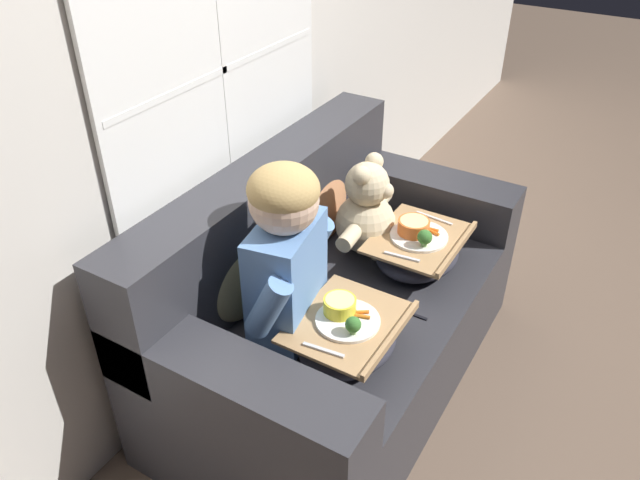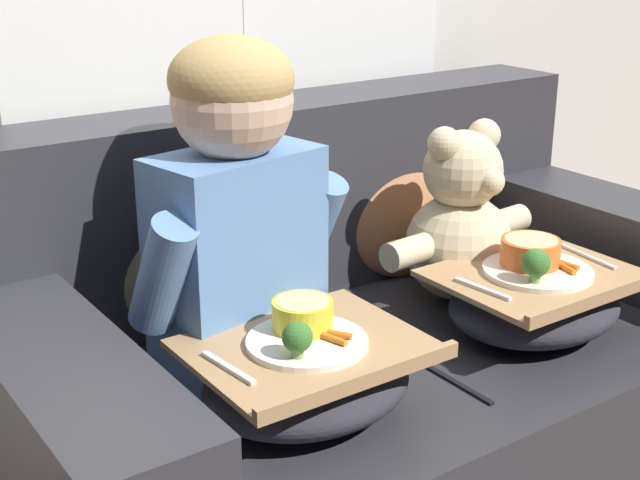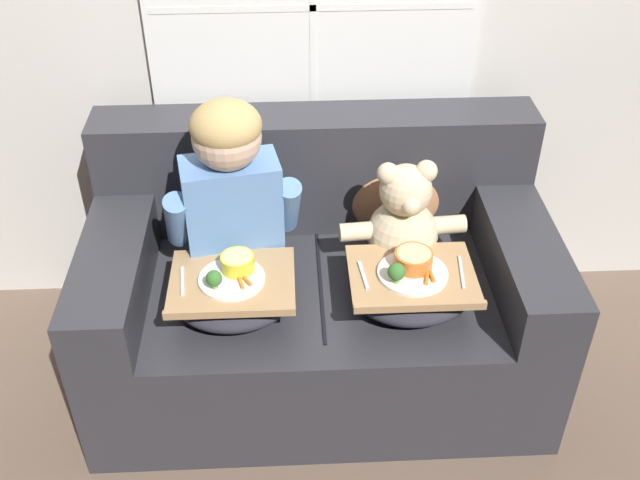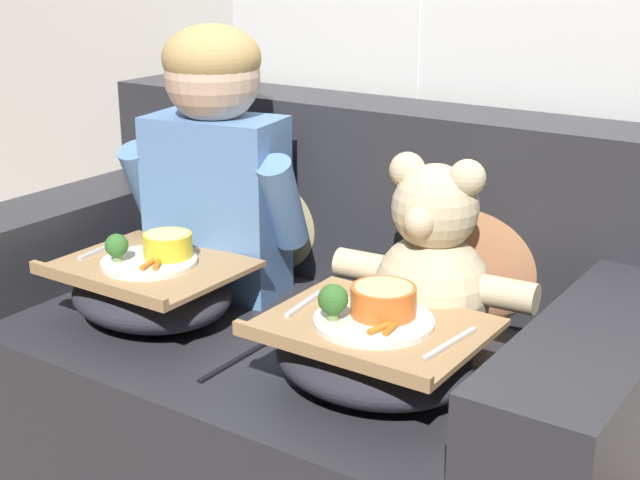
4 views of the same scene
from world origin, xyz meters
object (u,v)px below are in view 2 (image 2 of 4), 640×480
throw_pillow_behind_child (188,250)px  lap_tray_child (307,375)px  lap_tray_teddy (535,299)px  throw_pillow_behind_teddy (401,202)px  couch (357,377)px  child_figure (235,193)px  teddy_bear (462,226)px

throw_pillow_behind_child → lap_tray_child: 0.47m
throw_pillow_behind_child → lap_tray_teddy: throw_pillow_behind_child is taller
throw_pillow_behind_teddy → lap_tray_teddy: size_ratio=0.94×
throw_pillow_behind_teddy → lap_tray_child: bearing=-142.5°
couch → throw_pillow_behind_teddy: (0.30, 0.22, 0.31)m
lap_tray_teddy → child_figure: bearing=158.0°
couch → throw_pillow_behind_teddy: size_ratio=4.15×
couch → teddy_bear: size_ratio=3.56×
teddy_bear → lap_tray_teddy: teddy_bear is taller
throw_pillow_behind_teddy → lap_tray_teddy: 0.47m
lap_tray_child → lap_tray_teddy: lap_tray_teddy is taller
lap_tray_child → lap_tray_teddy: bearing=-0.0°
teddy_bear → lap_tray_teddy: 0.26m
throw_pillow_behind_child → lap_tray_teddy: size_ratio=0.94×
throw_pillow_behind_child → throw_pillow_behind_teddy: 0.60m
couch → lap_tray_child: (-0.30, -0.24, 0.20)m
throw_pillow_behind_teddy → child_figure: (-0.60, -0.22, 0.18)m
throw_pillow_behind_teddy → throw_pillow_behind_child: bearing=180.0°
throw_pillow_behind_teddy → lap_tray_teddy: (-0.00, -0.46, -0.10)m
teddy_bear → lap_tray_child: bearing=-158.4°
lap_tray_child → lap_tray_teddy: 0.60m
couch → child_figure: bearing=179.8°
child_figure → lap_tray_child: size_ratio=1.60×
lap_tray_child → throw_pillow_behind_child: bearing=90.0°
lap_tray_child → child_figure: bearing=90.0°
teddy_bear → throw_pillow_behind_child: bearing=159.7°
lap_tray_child → lap_tray_teddy: (0.60, -0.00, 0.00)m
teddy_bear → couch: bearing=179.3°
couch → throw_pillow_behind_teddy: couch is taller
child_figure → lap_tray_teddy: bearing=-22.0°
throw_pillow_behind_child → teddy_bear: (0.60, -0.22, -0.00)m
teddy_bear → child_figure: bearing=179.5°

